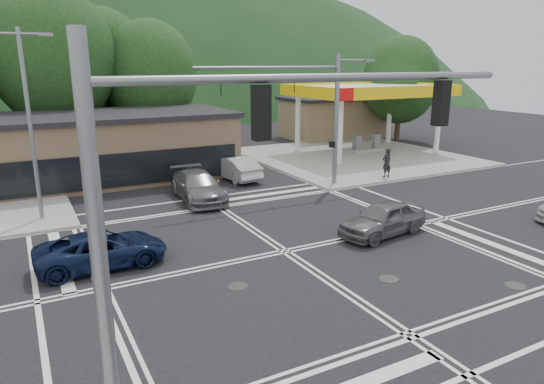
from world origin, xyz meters
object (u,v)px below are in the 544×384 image
car_queue_a (235,168)px  car_northbound (198,186)px  pedestrian (387,163)px  car_grey_center (383,219)px  car_queue_b (211,152)px  car_blue_west (102,250)px

car_queue_a → car_northbound: (-3.83, -3.58, 0.01)m
car_northbound → pedestrian: bearing=-1.3°
car_grey_center → pedestrian: 11.00m
car_grey_center → car_queue_b: size_ratio=1.02×
pedestrian → car_grey_center: bearing=42.9°
car_queue_a → pedestrian: size_ratio=2.45×
car_grey_center → car_queue_b: car_grey_center is taller
car_grey_center → pedestrian: pedestrian is taller
pedestrian → car_queue_a: bearing=-33.3°
car_queue_a → car_queue_b: (0.71, 6.15, -0.04)m
pedestrian → car_blue_west: bearing=12.0°
car_blue_west → car_queue_b: bearing=-33.1°
car_queue_a → car_grey_center: bearing=91.8°
car_grey_center → car_blue_west: bearing=-109.8°
car_queue_a → car_queue_b: car_queue_a is taller
car_grey_center → car_queue_a: car_queue_a is taller
car_blue_west → pedestrian: 19.88m
car_northbound → pedestrian: pedestrian is taller
car_queue_b → pedestrian: pedestrian is taller
car_queue_a → car_queue_b: bearing=-101.5°
car_queue_a → car_queue_b: 6.19m
car_queue_a → car_northbound: 5.24m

